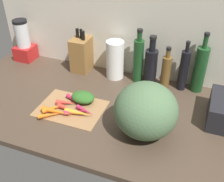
{
  "coord_description": "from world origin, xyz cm",
  "views": [
    {
      "loc": [
        43.66,
        -103.61,
        86.41
      ],
      "look_at": [
        5.91,
        -3.72,
        13.15
      ],
      "focal_mm": 43.44,
      "sensor_mm": 36.0,
      "label": 1
    }
  ],
  "objects_px": {
    "cutting_board": "(71,108)",
    "carrot_2": "(86,111)",
    "carrot_4": "(57,112)",
    "bottle_4": "(200,69)",
    "carrot_6": "(68,109)",
    "paper_towel_roll": "(115,60)",
    "winter_squash": "(146,110)",
    "bottle_2": "(166,71)",
    "carrot_8": "(85,100)",
    "knife_block": "(82,54)",
    "bottle_0": "(138,60)",
    "bottle_1": "(151,65)",
    "bottle_3": "(184,70)",
    "carrot_3": "(75,112)",
    "carrot_5": "(79,113)",
    "carrot_9": "(50,115)",
    "carrot_7": "(66,103)",
    "blender_appliance": "(24,43)",
    "carrot_1": "(75,100)"
  },
  "relations": [
    {
      "from": "blender_appliance",
      "to": "bottle_0",
      "type": "bearing_deg",
      "value": 0.12
    },
    {
      "from": "carrot_7",
      "to": "paper_towel_roll",
      "type": "distance_m",
      "value": 0.4
    },
    {
      "from": "carrot_4",
      "to": "carrot_5",
      "type": "height_order",
      "value": "same"
    },
    {
      "from": "carrot_1",
      "to": "bottle_0",
      "type": "relative_size",
      "value": 0.36
    },
    {
      "from": "carrot_3",
      "to": "bottle_1",
      "type": "distance_m",
      "value": 0.51
    },
    {
      "from": "carrot_8",
      "to": "carrot_4",
      "type": "bearing_deg",
      "value": -120.52
    },
    {
      "from": "carrot_9",
      "to": "bottle_3",
      "type": "relative_size",
      "value": 0.39
    },
    {
      "from": "carrot_4",
      "to": "carrot_8",
      "type": "bearing_deg",
      "value": 59.48
    },
    {
      "from": "bottle_1",
      "to": "bottle_3",
      "type": "xyz_separation_m",
      "value": [
        0.18,
        0.01,
        0.0
      ]
    },
    {
      "from": "bottle_0",
      "to": "cutting_board",
      "type": "bearing_deg",
      "value": -121.81
    },
    {
      "from": "carrot_4",
      "to": "carrot_6",
      "type": "relative_size",
      "value": 1.36
    },
    {
      "from": "winter_squash",
      "to": "bottle_0",
      "type": "relative_size",
      "value": 0.88
    },
    {
      "from": "cutting_board",
      "to": "carrot_8",
      "type": "xyz_separation_m",
      "value": [
        0.05,
        0.07,
        0.01
      ]
    },
    {
      "from": "carrot_1",
      "to": "paper_towel_roll",
      "type": "relative_size",
      "value": 0.49
    },
    {
      "from": "cutting_board",
      "to": "paper_towel_roll",
      "type": "relative_size",
      "value": 1.45
    },
    {
      "from": "carrot_3",
      "to": "carrot_5",
      "type": "height_order",
      "value": "carrot_5"
    },
    {
      "from": "carrot_1",
      "to": "paper_towel_roll",
      "type": "xyz_separation_m",
      "value": [
        0.11,
        0.33,
        0.1
      ]
    },
    {
      "from": "carrot_2",
      "to": "carrot_5",
      "type": "bearing_deg",
      "value": -127.77
    },
    {
      "from": "winter_squash",
      "to": "carrot_8",
      "type": "bearing_deg",
      "value": 162.87
    },
    {
      "from": "carrot_2",
      "to": "carrot_9",
      "type": "height_order",
      "value": "same"
    },
    {
      "from": "carrot_9",
      "to": "winter_squash",
      "type": "relative_size",
      "value": 0.4
    },
    {
      "from": "knife_block",
      "to": "bottle_4",
      "type": "distance_m",
      "value": 0.7
    },
    {
      "from": "carrot_7",
      "to": "bottle_2",
      "type": "relative_size",
      "value": 0.42
    },
    {
      "from": "carrot_2",
      "to": "carrot_5",
      "type": "xyz_separation_m",
      "value": [
        -0.02,
        -0.03,
        0.0
      ]
    },
    {
      "from": "carrot_8",
      "to": "bottle_0",
      "type": "xyz_separation_m",
      "value": [
        0.19,
        0.31,
        0.12
      ]
    },
    {
      "from": "carrot_3",
      "to": "carrot_5",
      "type": "relative_size",
      "value": 0.79
    },
    {
      "from": "carrot_5",
      "to": "carrot_1",
      "type": "bearing_deg",
      "value": 126.79
    },
    {
      "from": "carrot_4",
      "to": "bottle_1",
      "type": "height_order",
      "value": "bottle_1"
    },
    {
      "from": "paper_towel_roll",
      "to": "bottle_1",
      "type": "bearing_deg",
      "value": 1.56
    },
    {
      "from": "carrot_4",
      "to": "paper_towel_roll",
      "type": "height_order",
      "value": "paper_towel_roll"
    },
    {
      "from": "knife_block",
      "to": "blender_appliance",
      "type": "height_order",
      "value": "blender_appliance"
    },
    {
      "from": "carrot_1",
      "to": "bottle_4",
      "type": "relative_size",
      "value": 0.33
    },
    {
      "from": "carrot_8",
      "to": "bottle_0",
      "type": "relative_size",
      "value": 0.35
    },
    {
      "from": "cutting_board",
      "to": "carrot_2",
      "type": "height_order",
      "value": "carrot_2"
    },
    {
      "from": "blender_appliance",
      "to": "bottle_3",
      "type": "distance_m",
      "value": 1.04
    },
    {
      "from": "winter_squash",
      "to": "bottle_2",
      "type": "bearing_deg",
      "value": 88.6
    },
    {
      "from": "carrot_3",
      "to": "carrot_5",
      "type": "distance_m",
      "value": 0.02
    },
    {
      "from": "paper_towel_roll",
      "to": "bottle_0",
      "type": "relative_size",
      "value": 0.72
    },
    {
      "from": "carrot_6",
      "to": "bottle_3",
      "type": "relative_size",
      "value": 0.42
    },
    {
      "from": "cutting_board",
      "to": "winter_squash",
      "type": "bearing_deg",
      "value": -5.0
    },
    {
      "from": "carrot_6",
      "to": "bottle_2",
      "type": "xyz_separation_m",
      "value": [
        0.41,
        0.4,
        0.08
      ]
    },
    {
      "from": "carrot_1",
      "to": "carrot_2",
      "type": "xyz_separation_m",
      "value": [
        0.09,
        -0.06,
        -0.0
      ]
    },
    {
      "from": "carrot_6",
      "to": "paper_towel_roll",
      "type": "height_order",
      "value": "paper_towel_roll"
    },
    {
      "from": "carrot_4",
      "to": "blender_appliance",
      "type": "relative_size",
      "value": 0.6
    },
    {
      "from": "carrot_4",
      "to": "bottle_4",
      "type": "height_order",
      "value": "bottle_4"
    },
    {
      "from": "carrot_6",
      "to": "paper_towel_roll",
      "type": "bearing_deg",
      "value": 75.87
    },
    {
      "from": "knife_block",
      "to": "bottle_4",
      "type": "bearing_deg",
      "value": 0.98
    },
    {
      "from": "cutting_board",
      "to": "knife_block",
      "type": "distance_m",
      "value": 0.43
    },
    {
      "from": "carrot_4",
      "to": "bottle_2",
      "type": "height_order",
      "value": "bottle_2"
    },
    {
      "from": "carrot_8",
      "to": "bottle_3",
      "type": "distance_m",
      "value": 0.56
    }
  ]
}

